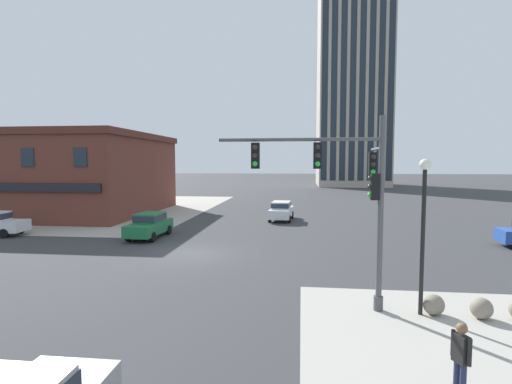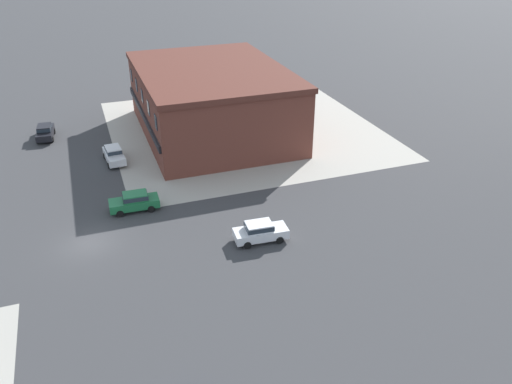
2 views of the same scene
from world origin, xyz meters
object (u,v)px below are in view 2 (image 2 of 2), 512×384
car_cross_westbound (135,201)px  car_cross_far (114,154)px  car_parked_curb (45,131)px  car_main_northbound_far (260,231)px

car_cross_westbound → car_cross_far: size_ratio=0.98×
car_parked_curb → car_cross_far: 11.83m
car_main_northbound_far → car_parked_curb: size_ratio=1.00×
car_main_northbound_far → car_parked_curb: bearing=-150.4°
car_cross_westbound → car_parked_curb: same height
car_cross_westbound → car_parked_curb: 22.07m
car_cross_westbound → car_cross_far: bearing=-176.7°
car_main_northbound_far → car_parked_curb: (-29.19, -16.60, 0.00)m
car_main_northbound_far → car_cross_westbound: bearing=-133.5°
car_parked_curb → car_cross_far: bearing=36.3°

